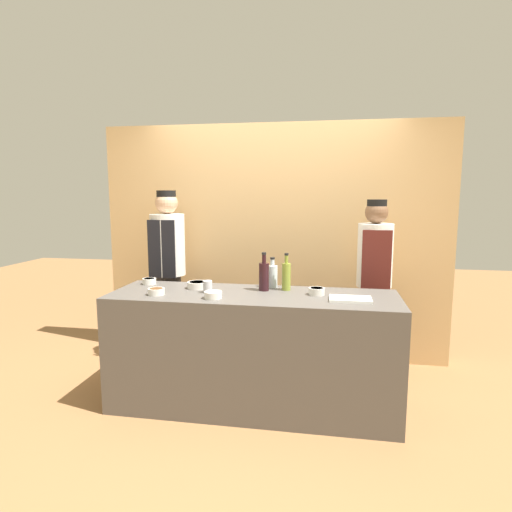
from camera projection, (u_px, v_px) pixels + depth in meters
ground_plane at (253, 405)px, 3.47m from camera, size 14.00×14.00×0.00m
cabinet_wall at (273, 242)px, 4.46m from camera, size 3.55×0.18×2.40m
counter at (253, 351)px, 3.40m from camera, size 2.25×0.70×0.92m
sauce_bowl_red at (317, 291)px, 3.30m from camera, size 0.12×0.12×0.06m
sauce_bowl_brown at (156, 291)px, 3.31m from camera, size 0.13×0.13×0.05m
sauce_bowl_orange at (213, 295)px, 3.19m from camera, size 0.13×0.13×0.05m
sauce_bowl_green at (149, 281)px, 3.70m from camera, size 0.12×0.12×0.05m
sauce_bowl_yellow at (197, 285)px, 3.54m from camera, size 0.17×0.17×0.05m
cutting_board at (350, 299)px, 3.13m from camera, size 0.31×0.19×0.02m
bottle_wine at (264, 276)px, 3.44m from camera, size 0.08×0.08×0.31m
bottle_oil at (286, 276)px, 3.46m from camera, size 0.07×0.07×0.30m
bottle_clear at (272, 276)px, 3.56m from camera, size 0.09×0.09×0.26m
cup_steel at (208, 287)px, 3.38m from camera, size 0.07×0.07×0.10m
chef_left at (168, 270)px, 4.23m from camera, size 0.34×0.34×1.73m
chef_right at (374, 281)px, 3.91m from camera, size 0.32×0.32×1.65m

